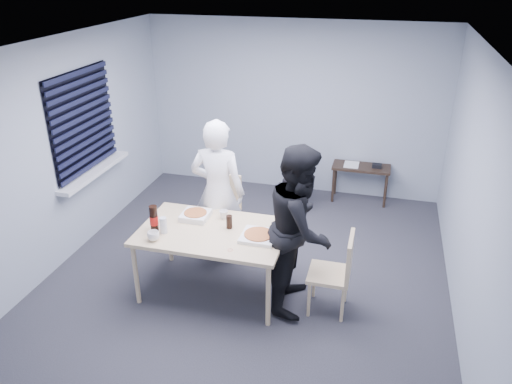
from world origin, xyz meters
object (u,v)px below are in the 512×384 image
(side_table, at_px, (361,171))
(stool, at_px, (297,183))
(chair_right, at_px, (338,269))
(backpack, at_px, (298,164))
(mug_a, at_px, (153,236))
(person_black, at_px, (300,228))
(mug_b, at_px, (224,214))
(dining_table, at_px, (213,235))
(chair_far, at_px, (223,205))
(soda_bottle, at_px, (154,219))
(person_white, at_px, (218,193))

(side_table, relative_size, stool, 1.66)
(chair_right, xyz_separation_m, backpack, (-0.83, 2.21, 0.19))
(side_table, relative_size, mug_a, 6.88)
(person_black, height_order, stool, person_black)
(backpack, xyz_separation_m, mug_b, (-0.48, -1.90, 0.10))
(dining_table, relative_size, mug_a, 12.58)
(chair_far, bearing_deg, soda_bottle, -105.75)
(side_table, height_order, soda_bottle, soda_bottle)
(chair_far, relative_size, person_black, 0.50)
(dining_table, bearing_deg, mug_a, -146.03)
(person_white, bearing_deg, backpack, -113.11)
(mug_a, bearing_deg, soda_bottle, 111.43)
(chair_far, relative_size, person_white, 0.50)
(person_black, bearing_deg, backpack, 11.00)
(stool, height_order, mug_b, mug_b)
(person_white, height_order, side_table, person_white)
(mug_a, bearing_deg, chair_right, 10.04)
(dining_table, distance_m, soda_bottle, 0.64)
(person_white, relative_size, soda_bottle, 6.14)
(chair_far, height_order, soda_bottle, soda_bottle)
(stool, bearing_deg, person_black, -79.06)
(backpack, bearing_deg, dining_table, -96.65)
(chair_far, relative_size, stool, 1.75)
(dining_table, bearing_deg, soda_bottle, -164.40)
(mug_b, bearing_deg, mug_a, -130.49)
(backpack, bearing_deg, person_black, -72.57)
(chair_far, bearing_deg, mug_b, -70.96)
(dining_table, xyz_separation_m, side_table, (1.38, 2.71, -0.21))
(side_table, distance_m, mug_a, 3.61)
(person_black, xyz_separation_m, mug_a, (-1.44, -0.40, -0.08))
(stool, bearing_deg, side_table, 30.17)
(chair_far, bearing_deg, person_black, -40.99)
(person_white, distance_m, soda_bottle, 0.91)
(dining_table, bearing_deg, chair_right, -0.74)
(person_white, relative_size, stool, 3.48)
(side_table, height_order, stool, side_table)
(chair_right, distance_m, backpack, 2.37)
(chair_far, relative_size, soda_bottle, 3.09)
(chair_right, relative_size, person_black, 0.50)
(mug_a, bearing_deg, side_table, 58.24)
(chair_far, height_order, person_white, person_white)
(person_black, bearing_deg, side_table, -9.69)
(side_table, height_order, backpack, backpack)
(backpack, relative_size, mug_a, 3.21)
(dining_table, height_order, backpack, backpack)
(dining_table, height_order, side_table, dining_table)
(backpack, relative_size, soda_bottle, 1.37)
(mug_a, height_order, mug_b, mug_a)
(person_white, relative_size, side_table, 2.09)
(chair_far, distance_m, soda_bottle, 1.33)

